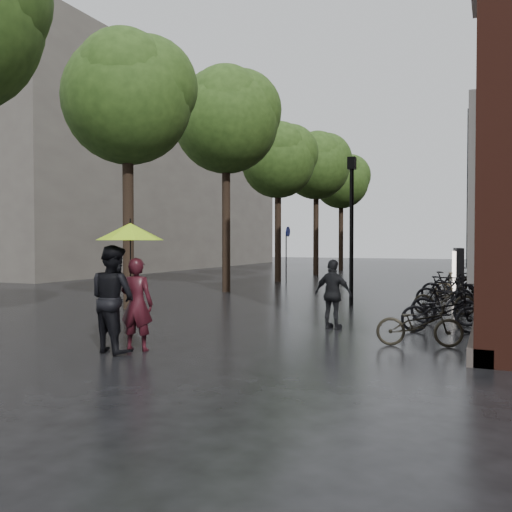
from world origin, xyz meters
The scene contains 11 objects.
ground centered at (0.00, 0.00, 0.00)m, with size 120.00×120.00×0.00m, color black.
bg_building centered at (-22.00, 28.00, 7.00)m, with size 16.00×30.00×14.00m, color #47423D.
street_trees centered at (-3.99, 15.91, 6.34)m, with size 4.33×34.03×8.91m.
person_burgundy centered at (-0.17, 2.00, 0.85)m, with size 0.62×0.41×1.70m, color black.
person_black centered at (-0.48, 1.74, 0.96)m, with size 0.94×0.73×1.93m, color black.
lime_umbrella centered at (-0.26, 1.95, 2.17)m, with size 1.22×1.22×1.79m.
pedestrian_walking centered at (2.44, 5.85, 0.79)m, with size 0.93×0.39×1.58m, color black.
parked_bicycles centered at (4.62, 12.01, 0.46)m, with size 2.07×15.92×1.03m.
ad_lightbox centered at (4.68, 13.49, 0.89)m, with size 0.27×1.18×1.78m.
lamp_post centered at (1.72, 10.54, 2.80)m, with size 0.24×0.24×4.62m.
cycle_sign centered at (-3.49, 18.78, 1.81)m, with size 0.14×0.50×2.73m.
Camera 1 is at (5.77, -6.12, 1.98)m, focal length 38.00 mm.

